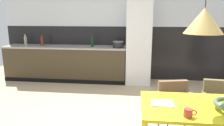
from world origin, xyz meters
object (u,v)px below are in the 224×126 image
object	(u,v)px
mug_dark_espresso	(188,113)
bottle_oil_tall	(42,41)
bottle_spice_small	(25,40)
open_book	(163,103)
bottle_vinegar_dark	(92,42)
refrigerator_column	(139,42)
armchair_head_of_table	(221,100)
cooking_pot	(118,44)
pendant_lamp_over_table_near	(204,21)
armchair_corner_seat	(176,99)

from	to	relation	value
mug_dark_espresso	bottle_oil_tall	world-z (taller)	bottle_oil_tall
bottle_oil_tall	bottle_spice_small	xyz separation A→B (m)	(-0.52, 0.12, 0.00)
open_book	bottle_vinegar_dark	bearing A→B (deg)	115.05
refrigerator_column	open_book	distance (m)	3.10
armchair_head_of_table	bottle_spice_small	xyz separation A→B (m)	(-4.21, 2.39, 0.52)
cooking_pot	pendant_lamp_over_table_near	distance (m)	3.28
armchair_corner_seat	bottle_spice_small	bearing A→B (deg)	-46.06
armchair_head_of_table	bottle_spice_small	distance (m)	4.87
mug_dark_espresso	bottle_vinegar_dark	distance (m)	3.71
cooking_pot	armchair_corner_seat	bearing A→B (deg)	-64.14
armchair_head_of_table	bottle_oil_tall	world-z (taller)	bottle_oil_tall
refrigerator_column	pendant_lamp_over_table_near	world-z (taller)	pendant_lamp_over_table_near
bottle_vinegar_dark	cooking_pot	bearing A→B (deg)	-5.03
cooking_pot	open_book	bearing A→B (deg)	-75.81
armchair_corner_seat	refrigerator_column	bearing A→B (deg)	-88.99
bottle_spice_small	cooking_pot	bearing A→B (deg)	-4.84
cooking_pot	bottle_spice_small	xyz separation A→B (m)	(-2.53, 0.21, 0.04)
cooking_pot	bottle_vinegar_dark	size ratio (longest dim) A/B	0.87
refrigerator_column	bottle_spice_small	size ratio (longest dim) A/B	7.35
bottle_vinegar_dark	armchair_head_of_table	bearing A→B (deg)	-43.54
armchair_head_of_table	cooking_pot	distance (m)	2.79
mug_dark_espresso	bottle_oil_tall	xyz separation A→B (m)	(-2.97, 3.36, 0.23)
mug_dark_espresso	pendant_lamp_over_table_near	bearing A→B (deg)	61.26
open_book	cooking_pot	world-z (taller)	cooking_pot
mug_dark_espresso	pendant_lamp_over_table_near	size ratio (longest dim) A/B	0.10
armchair_corner_seat	armchair_head_of_table	size ratio (longest dim) A/B	0.95
cooking_pot	bottle_vinegar_dark	world-z (taller)	bottle_vinegar_dark
refrigerator_column	armchair_head_of_table	bearing A→B (deg)	-62.63
mug_dark_espresso	bottle_vinegar_dark	world-z (taller)	bottle_vinegar_dark
bottle_oil_tall	pendant_lamp_over_table_near	distance (m)	4.44
refrigerator_column	armchair_head_of_table	distance (m)	2.61
armchair_corner_seat	bottle_vinegar_dark	xyz separation A→B (m)	(-1.71, 2.22, 0.54)
refrigerator_column	bottle_vinegar_dark	distance (m)	1.17
armchair_head_of_table	mug_dark_espresso	xyz separation A→B (m)	(-0.72, -1.09, 0.30)
bottle_oil_tall	mug_dark_espresso	bearing A→B (deg)	-48.52
armchair_corner_seat	open_book	world-z (taller)	open_book
bottle_spice_small	pendant_lamp_over_table_near	size ratio (longest dim) A/B	0.23
open_book	mug_dark_espresso	xyz separation A→B (m)	(0.21, -0.29, 0.04)
armchair_corner_seat	bottle_vinegar_dark	bearing A→B (deg)	-64.82
mug_dark_espresso	bottle_oil_tall	distance (m)	4.49
bottle_oil_tall	bottle_vinegar_dark	xyz separation A→B (m)	(1.34, -0.04, 0.01)
refrigerator_column	mug_dark_espresso	bearing A→B (deg)	-82.28
refrigerator_column	pendant_lamp_over_table_near	size ratio (longest dim) A/B	1.68
mug_dark_espresso	pendant_lamp_over_table_near	world-z (taller)	pendant_lamp_over_table_near
pendant_lamp_over_table_near	bottle_vinegar_dark	bearing A→B (deg)	119.83
armchair_head_of_table	bottle_vinegar_dark	xyz separation A→B (m)	(-2.35, 2.23, 0.53)
refrigerator_column	bottle_vinegar_dark	bearing A→B (deg)	-177.95
armchair_head_of_table	open_book	distance (m)	1.26
bottle_vinegar_dark	refrigerator_column	bearing A→B (deg)	2.05
open_book	bottle_spice_small	size ratio (longest dim) A/B	0.87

